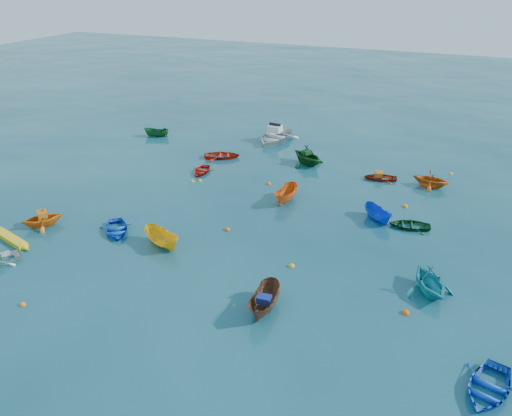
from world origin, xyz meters
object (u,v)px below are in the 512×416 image
at_px(dinghy_blue_sw, 117,232).
at_px(motorboat_white, 275,141).
at_px(dinghy_blue_se, 487,392).
at_px(kayak_yellow, 11,241).

xyz_separation_m(dinghy_blue_sw, motorboat_white, (2.73, 20.84, 0.00)).
distance_m(dinghy_blue_se, kayak_yellow, 27.19).
relative_size(kayak_yellow, motorboat_white, 0.78).
xyz_separation_m(dinghy_blue_sw, dinghy_blue_se, (21.79, -5.02, 0.00)).
relative_size(dinghy_blue_sw, dinghy_blue_se, 0.90).
bearing_deg(kayak_yellow, motorboat_white, -2.75).
height_order(dinghy_blue_se, motorboat_white, motorboat_white).
bearing_deg(kayak_yellow, dinghy_blue_se, -77.66).
bearing_deg(dinghy_blue_se, dinghy_blue_sw, -178.37).
height_order(dinghy_blue_sw, motorboat_white, motorboat_white).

